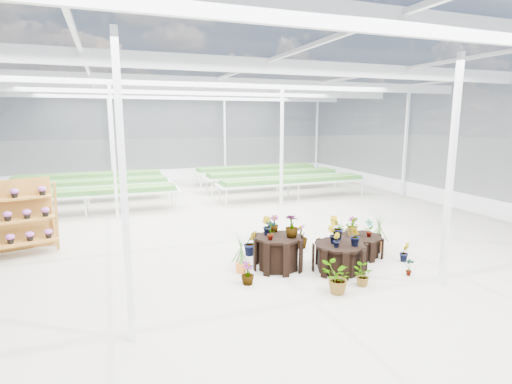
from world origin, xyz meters
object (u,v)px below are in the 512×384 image
object	(u,v)px
plinth_tall	(278,252)
shelf_rack	(18,218)
plinth_low	(359,246)
plinth_mid	(340,257)

from	to	relation	value
plinth_tall	shelf_rack	xyz separation A→B (m)	(-5.57, 3.09, 0.54)
plinth_tall	plinth_low	bearing A→B (deg)	2.60
shelf_rack	plinth_low	bearing A→B (deg)	-34.68
plinth_mid	plinth_tall	bearing A→B (deg)	153.43
plinth_mid	plinth_low	xyz separation A→B (m)	(1.00, 0.70, -0.06)
plinth_mid	plinth_low	size ratio (longest dim) A/B	1.06
plinth_tall	plinth_mid	xyz separation A→B (m)	(1.20, -0.60, -0.06)
plinth_mid	shelf_rack	world-z (taller)	shelf_rack
plinth_low	plinth_tall	bearing A→B (deg)	-177.40
plinth_low	shelf_rack	bearing A→B (deg)	158.96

